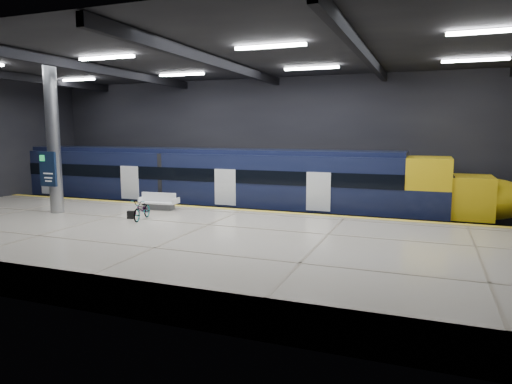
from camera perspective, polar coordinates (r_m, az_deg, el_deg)
The scene contains 10 objects.
ground at distance 20.12m, azimuth -4.61°, elevation -6.60°, with size 30.00×30.00×0.00m, color black.
room_shell at distance 19.51m, azimuth -4.79°, elevation 9.90°, with size 30.10×16.10×8.05m.
platform at distance 17.83m, azimuth -8.09°, elevation -6.70°, with size 30.00×11.00×1.10m, color #BFB2A1.
safety_strip at distance 22.34m, azimuth -1.62°, elevation -2.24°, with size 30.00×0.40×0.01m, color yellow.
rails at distance 25.05m, azimuth 0.79°, elevation -3.54°, with size 30.00×1.52×0.16m.
train at distance 25.82m, azimuth -5.01°, elevation 1.21°, with size 29.40×2.84×3.79m.
bench at distance 22.93m, azimuth -12.04°, elevation -1.42°, with size 1.95×0.90×0.84m.
bicycle at distance 20.45m, azimuth -14.04°, elevation -2.14°, with size 0.60×1.71×0.90m, color #99999E.
pannier_bag at distance 20.85m, azimuth -15.37°, elevation -2.76°, with size 0.30×0.18×0.35m, color black.
info_column at distance 23.31m, azimuth -24.04°, elevation 5.81°, with size 0.90×0.78×6.90m.
Camera 1 is at (8.39, -17.60, 4.96)m, focal length 32.00 mm.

